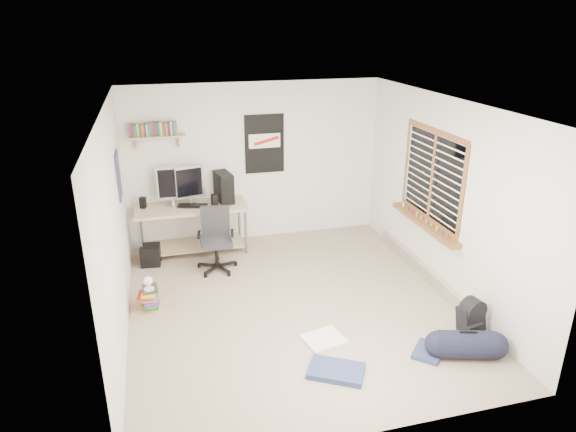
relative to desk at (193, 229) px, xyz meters
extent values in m
cube|color=gray|center=(1.06, -1.95, -0.37)|extent=(4.00, 4.50, 0.01)
cube|color=white|center=(1.06, -1.95, 2.14)|extent=(4.00, 4.50, 0.01)
cube|color=silver|center=(1.06, 0.31, 0.89)|extent=(4.00, 0.01, 2.50)
cube|color=silver|center=(-0.95, -1.95, 0.89)|extent=(0.01, 4.50, 2.50)
cube|color=silver|center=(3.06, -1.95, 0.89)|extent=(0.01, 4.50, 2.50)
cube|color=tan|center=(0.00, 0.00, 0.00)|extent=(1.81, 1.31, 0.76)
cube|color=#A8A9AE|center=(-0.25, 0.05, 0.63)|extent=(0.44, 0.12, 0.48)
cube|color=#99989D|center=(0.01, 0.03, 0.63)|extent=(0.45, 0.21, 0.48)
cube|color=black|center=(0.51, 0.05, 0.62)|extent=(0.27, 0.45, 0.45)
cube|color=black|center=(0.02, -0.07, 0.40)|extent=(0.46, 0.26, 0.02)
cube|color=black|center=(-0.69, 0.05, 0.47)|extent=(0.11, 0.11, 0.16)
cube|color=black|center=(0.35, -0.10, 0.48)|extent=(0.11, 0.11, 0.17)
cube|color=#272729|center=(0.27, -0.73, 0.12)|extent=(0.67, 0.67, 0.91)
cube|color=tan|center=(-0.39, 0.19, 1.42)|extent=(0.80, 0.22, 0.24)
cube|color=black|center=(1.21, 0.28, 1.19)|extent=(0.62, 0.03, 0.92)
cube|color=navy|center=(-0.93, -0.75, 1.14)|extent=(0.02, 0.42, 0.60)
cube|color=brown|center=(3.01, -1.65, 1.08)|extent=(0.10, 1.50, 1.26)
cube|color=#B7B2A8|center=(3.01, -1.65, -0.28)|extent=(0.08, 2.50, 0.18)
cube|color=black|center=(2.81, -3.13, -0.16)|extent=(0.32, 0.28, 0.38)
cylinder|color=black|center=(2.56, -3.44, -0.22)|extent=(0.37, 0.37, 0.59)
cube|color=white|center=(1.19, -2.79, -0.34)|extent=(0.50, 0.45, 0.04)
cube|color=navy|center=(1.13, -3.35, -0.33)|extent=(0.66, 0.59, 0.06)
cube|color=navy|center=(2.21, -3.29, -0.34)|extent=(0.46, 0.46, 0.05)
cube|color=brown|center=(-0.69, -1.59, -0.21)|extent=(0.57, 0.51, 0.32)
cube|color=silver|center=(-0.67, -1.61, 0.02)|extent=(0.13, 0.21, 0.21)
cube|color=black|center=(-0.65, -0.32, -0.22)|extent=(0.30, 0.30, 0.31)
camera|label=1|loc=(-0.44, -7.38, 3.02)|focal=32.00mm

